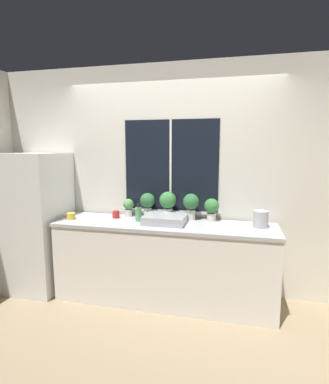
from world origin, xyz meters
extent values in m
plane|color=#937F60|center=(0.00, 0.00, 0.00)|extent=(14.00, 14.00, 0.00)
cube|color=silver|center=(0.00, 0.67, 1.35)|extent=(8.00, 0.06, 2.70)
cube|color=black|center=(0.00, 0.64, 1.52)|extent=(1.13, 0.01, 1.07)
cube|color=silver|center=(0.00, 0.63, 1.52)|extent=(0.02, 0.01, 1.07)
cube|color=silver|center=(0.00, 0.63, 0.97)|extent=(1.19, 0.04, 0.03)
cube|color=silver|center=(-2.20, 1.50, 1.35)|extent=(0.06, 7.00, 2.70)
cube|color=white|center=(0.00, 0.30, 0.44)|extent=(2.43, 0.60, 0.87)
cube|color=#ADADB2|center=(0.00, 0.30, 0.89)|extent=(2.45, 0.63, 0.03)
cube|color=silver|center=(-1.60, 0.28, 0.83)|extent=(0.65, 0.70, 1.67)
cube|color=#ADADB2|center=(0.01, 0.33, 0.95)|extent=(0.45, 0.42, 0.09)
cylinder|color=#B7B7BC|center=(0.01, 0.57, 0.92)|extent=(0.04, 0.04, 0.03)
cylinder|color=#B7B7BC|center=(0.01, 0.57, 1.07)|extent=(0.02, 0.02, 0.27)
cylinder|color=silver|center=(-0.50, 0.53, 0.95)|extent=(0.09, 0.09, 0.09)
sphere|color=#569951|center=(-0.50, 0.53, 1.06)|extent=(0.13, 0.13, 0.13)
cylinder|color=silver|center=(-0.26, 0.53, 0.96)|extent=(0.09, 0.09, 0.12)
sphere|color=#2D6638|center=(-0.26, 0.53, 1.11)|extent=(0.18, 0.18, 0.18)
cylinder|color=silver|center=(-0.01, 0.53, 0.97)|extent=(0.12, 0.12, 0.12)
sphere|color=#387A3D|center=(-0.01, 0.53, 1.12)|extent=(0.20, 0.20, 0.20)
cylinder|color=silver|center=(0.26, 0.53, 0.96)|extent=(0.10, 0.10, 0.12)
sphere|color=#2D6638|center=(0.26, 0.53, 1.12)|extent=(0.19, 0.19, 0.19)
cylinder|color=silver|center=(0.50, 0.53, 0.95)|extent=(0.10, 0.10, 0.09)
sphere|color=#387A3D|center=(0.50, 0.53, 1.08)|extent=(0.17, 0.17, 0.17)
cylinder|color=#519E5B|center=(-0.31, 0.33, 0.98)|extent=(0.07, 0.07, 0.16)
cylinder|color=black|center=(-0.31, 0.33, 1.09)|extent=(0.03, 0.03, 0.04)
cylinder|color=#B72D28|center=(-0.62, 0.42, 0.95)|extent=(0.08, 0.08, 0.09)
cylinder|color=gold|center=(-1.10, 0.23, 0.94)|extent=(0.09, 0.09, 0.08)
cylinder|color=#B2B2B7|center=(1.02, 0.38, 0.99)|extent=(0.16, 0.16, 0.18)
cone|color=#B2B2B7|center=(1.02, 0.38, 1.09)|extent=(0.13, 0.13, 0.02)
camera|label=1|loc=(0.75, -2.83, 1.74)|focal=28.00mm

